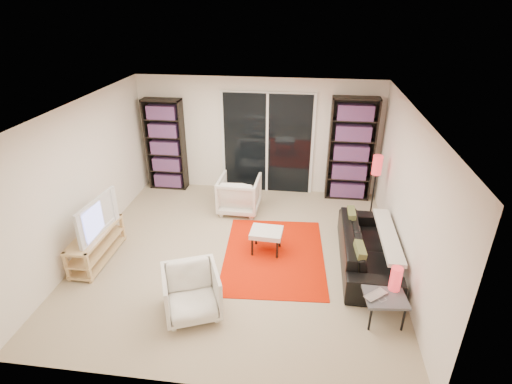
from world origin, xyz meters
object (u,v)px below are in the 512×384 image
bookshelf_left (166,145)px  sofa (368,248)px  armchair_front (192,293)px  ottoman (266,234)px  tv_stand (97,245)px  floor_lamp (376,172)px  armchair_back (239,194)px  bookshelf_right (351,150)px  side_table (384,297)px

bookshelf_left → sofa: bookshelf_left is taller
bookshelf_left → sofa: 4.68m
armchair_front → ottoman: (0.82, 1.54, 0.01)m
tv_stand → floor_lamp: 4.90m
armchair_back → tv_stand: bearing=45.7°
tv_stand → ottoman: size_ratio=2.32×
armchair_back → floor_lamp: (2.50, -0.04, 0.62)m
bookshelf_left → bookshelf_right: size_ratio=0.93×
bookshelf_left → floor_lamp: (4.22, -0.92, 0.00)m
bookshelf_left → bookshelf_right: (3.85, -0.00, 0.07)m
tv_stand → floor_lamp: (4.48, 1.85, 0.71)m
sofa → armchair_front: 2.79m
bookshelf_right → tv_stand: bookshelf_right is taller
armchair_back → floor_lamp: 2.58m
armchair_back → bookshelf_left: bearing=-25.0°
tv_stand → armchair_front: bearing=-28.1°
ottoman → bookshelf_right: bearing=56.5°
tv_stand → armchair_back: size_ratio=1.57×
tv_stand → side_table: bearing=-10.1°
armchair_back → floor_lamp: bearing=-179.0°
sofa → ottoman: (-1.60, 0.15, 0.05)m
bookshelf_right → tv_stand: bearing=-146.0°
bookshelf_left → ottoman: bookshelf_left is taller
armchair_back → side_table: 3.54m
bookshelf_left → side_table: size_ratio=3.40×
sofa → side_table: sofa is taller
bookshelf_left → bookshelf_right: bookshelf_right is taller
sofa → armchair_back: bearing=57.3°
bookshelf_right → sofa: bookshelf_right is taller
sofa → side_table: size_ratio=3.55×
bookshelf_right → sofa: (0.14, -2.36, -0.75)m
armchair_front → ottoman: 1.75m
floor_lamp → armchair_front: bearing=-133.1°
armchair_front → armchair_back: bearing=64.4°
bookshelf_left → armchair_front: 4.12m
sofa → armchair_front: bearing=120.3°
armchair_front → ottoman: armchair_front is taller
armchair_back → armchair_front: (-0.15, -2.87, -0.03)m
tv_stand → floor_lamp: size_ratio=0.95×
bookshelf_right → side_table: 3.61m
armchair_back → ottoman: bearing=118.8°
armchair_back → armchair_front: size_ratio=1.08×
bookshelf_right → armchair_front: (-2.27, -3.75, -0.72)m
tv_stand → ottoman: bearing=12.0°
armchair_back → side_table: (2.34, -2.66, 0.00)m
tv_stand → armchair_front: 2.08m
tv_stand → sofa: size_ratio=0.61×
tv_stand → armchair_front: (1.83, -0.98, 0.07)m
sofa → side_table: bearing=-176.5°
armchair_back → side_table: bearing=133.3°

